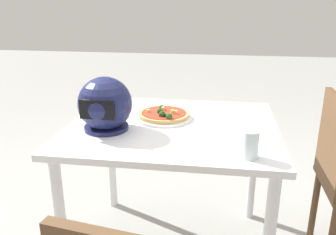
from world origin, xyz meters
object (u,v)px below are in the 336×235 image
(dining_table, at_px, (172,142))
(pizza, at_px, (164,114))
(drinking_glass, at_px, (250,144))
(motorcycle_helmet, at_px, (105,105))

(dining_table, height_order, pizza, pizza)
(pizza, relative_size, drinking_glass, 2.31)
(motorcycle_helmet, relative_size, drinking_glass, 2.25)
(dining_table, distance_m, motorcycle_helmet, 0.39)
(pizza, bearing_deg, drinking_glass, 134.44)
(pizza, bearing_deg, dining_table, 125.35)
(drinking_glass, bearing_deg, dining_table, -43.76)
(motorcycle_helmet, height_order, drinking_glass, motorcycle_helmet)
(dining_table, xyz_separation_m, pizza, (0.06, -0.08, 0.12))
(motorcycle_helmet, distance_m, drinking_glass, 0.69)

